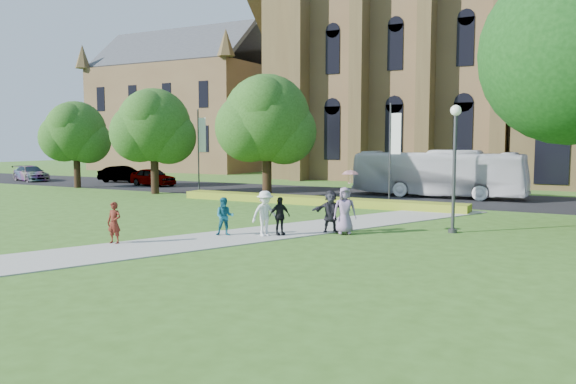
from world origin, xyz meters
The scene contains 23 objects.
ground centered at (0.00, 0.00, 0.00)m, with size 160.00×160.00×0.00m, color #39601D.
road centered at (0.00, 20.00, 0.01)m, with size 160.00×10.00×0.02m, color black.
footpath centered at (0.00, 1.00, 0.02)m, with size 3.20×30.00×0.04m, color #B2B2A8.
flower_hedge centered at (-2.00, 13.20, 0.23)m, with size 18.00×1.40×0.45m, color gold.
cathedral centered at (10.00, 39.73, 12.98)m, with size 52.60×18.25×28.00m.
building_west centered at (-34.00, 42.00, 9.21)m, with size 22.00×14.00×18.30m.
streetlamp centered at (7.50, 6.50, 3.30)m, with size 0.44×0.44×5.24m.
street_tree_0 centered at (-15.00, 14.00, 4.87)m, with size 5.20×5.20×7.50m.
street_tree_1 centered at (-6.00, 14.50, 5.22)m, with size 5.60×5.60×8.05m.
street_tree_2 centered at (-24.00, 15.00, 4.53)m, with size 4.80×4.80×6.95m.
banner_pole_0 centered at (2.11, 15.20, 3.39)m, with size 0.70×0.10×6.00m.
banner_pole_1 centered at (-11.89, 15.20, 3.39)m, with size 0.70×0.10×6.00m.
tour_coach centered at (3.52, 20.91, 1.60)m, with size 2.66×11.35×3.16m, color silver.
car_0 centered at (-19.79, 19.22, 0.76)m, with size 1.76×4.37×1.49m, color gray.
car_1 centered at (-24.76, 20.86, 0.76)m, with size 1.57×4.49×1.48m, color gray.
car_2 centered at (-33.79, 18.19, 0.73)m, with size 1.99×4.90×1.42m, color gray.
pedestrian_0 centered at (-2.92, -1.99, 0.80)m, with size 0.56×0.37×1.53m, color #581E14.
pedestrian_1 centered at (-0.33, 1.34, 0.80)m, with size 0.74×0.58×1.52m, color #165C72.
pedestrian_2 centered at (1.14, 2.01, 0.93)m, with size 1.15×0.66×1.79m, color white.
pedestrian_3 centered at (1.55, 2.46, 0.81)m, with size 0.90×0.37×1.53m, color black.
pedestrian_4 centered at (3.70, 4.01, 0.99)m, with size 0.93×0.60×1.89m, color gray.
pedestrian_5 centered at (3.04, 4.13, 0.90)m, with size 1.60×0.51×1.73m, color #26262D.
parasol centered at (3.88, 4.11, 2.23)m, with size 0.67×0.67×0.59m, color #C78C9E.
Camera 1 is at (12.23, -16.97, 3.80)m, focal length 35.00 mm.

